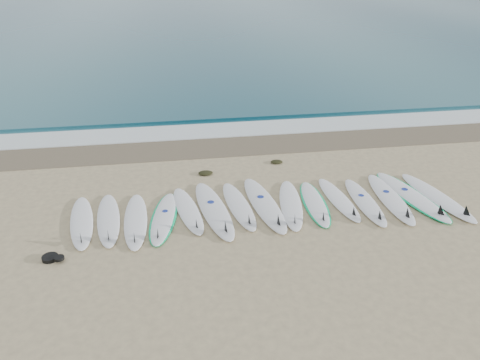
{
  "coord_description": "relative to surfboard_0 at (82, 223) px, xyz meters",
  "views": [
    {
      "loc": [
        -2.16,
        -9.54,
        5.59
      ],
      "look_at": [
        -0.52,
        0.83,
        0.4
      ],
      "focal_mm": 35.0,
      "sensor_mm": 36.0,
      "label": 1
    }
  ],
  "objects": [
    {
      "name": "seaweed_far",
      "position": [
        5.12,
        2.65,
        -0.02
      ],
      "size": [
        0.35,
        0.27,
        0.07
      ],
      "primitive_type": "ellipsoid",
      "color": "black",
      "rests_on": "ground"
    },
    {
      "name": "surfboard_13",
      "position": [
        7.99,
        0.01,
        0.0
      ],
      "size": [
        1.15,
        2.93,
        0.36
      ],
      "rotation": [
        0.0,
        0.0,
        0.17
      ],
      "color": "white",
      "rests_on": "ground"
    },
    {
      "name": "surfboard_8",
      "position": [
        4.88,
        0.05,
        0.0
      ],
      "size": [
        0.92,
        2.57,
        0.32
      ],
      "rotation": [
        0.0,
        0.0,
        -0.16
      ],
      "color": "white",
      "rests_on": "ground"
    },
    {
      "name": "surfboard_5",
      "position": [
        3.03,
        0.06,
        0.01
      ],
      "size": [
        1.01,
        2.96,
        0.37
      ],
      "rotation": [
        0.0,
        0.0,
        0.14
      ],
      "color": "white",
      "rests_on": "ground"
    },
    {
      "name": "surfboard_10",
      "position": [
        6.13,
        0.13,
        -0.0
      ],
      "size": [
        0.64,
        2.36,
        0.3
      ],
      "rotation": [
        0.0,
        0.0,
        0.07
      ],
      "color": "white",
      "rests_on": "ground"
    },
    {
      "name": "surfboard_6",
      "position": [
        3.64,
        0.18,
        0.0
      ],
      "size": [
        0.78,
        2.5,
        0.31
      ],
      "rotation": [
        0.0,
        0.0,
        0.11
      ],
      "color": "white",
      "rests_on": "ground"
    },
    {
      "name": "surfboard_4",
      "position": [
        2.42,
        0.16,
        -0.0
      ],
      "size": [
        0.89,
        2.41,
        0.3
      ],
      "rotation": [
        0.0,
        0.0,
        0.17
      ],
      "color": "white",
      "rests_on": "ground"
    },
    {
      "name": "surfboard_14",
      "position": [
        8.59,
        -0.17,
        0.01
      ],
      "size": [
        0.98,
        2.8,
        0.35
      ],
      "rotation": [
        0.0,
        0.0,
        0.15
      ],
      "color": "white",
      "rests_on": "ground"
    },
    {
      "name": "surfboard_7",
      "position": [
        4.26,
        0.14,
        0.01
      ],
      "size": [
        0.89,
        2.91,
        0.37
      ],
      "rotation": [
        0.0,
        0.0,
        0.11
      ],
      "color": "white",
      "rests_on": "ground"
    },
    {
      "name": "surfboard_2",
      "position": [
        1.2,
        -0.13,
        0.0
      ],
      "size": [
        0.58,
        2.53,
        0.32
      ],
      "rotation": [
        0.0,
        0.0,
        0.02
      ],
      "color": "white",
      "rests_on": "ground"
    },
    {
      "name": "seaweed_near",
      "position": [
        3.01,
        2.2,
        -0.01
      ],
      "size": [
        0.4,
        0.31,
        0.08
      ],
      "primitive_type": "ellipsoid",
      "color": "black",
      "rests_on": "ground"
    },
    {
      "name": "surfboard_11",
      "position": [
        6.71,
        -0.1,
        0.0
      ],
      "size": [
        0.57,
        2.47,
        0.31
      ],
      "rotation": [
        0.0,
        0.0,
        -0.02
      ],
      "color": "white",
      "rests_on": "ground"
    },
    {
      "name": "ground",
      "position": [
        4.29,
        0.07,
        -0.05
      ],
      "size": [
        120.0,
        120.0,
        0.0
      ],
      "primitive_type": "plane",
      "color": "tan"
    },
    {
      "name": "wave_crest",
      "position": [
        4.29,
        7.07,
        -0.0
      ],
      "size": [
        120.0,
        1.0,
        0.1
      ],
      "primitive_type": "cube",
      "color": "#1A505F",
      "rests_on": "ground"
    },
    {
      "name": "surfboard_3",
      "position": [
        1.83,
        -0.07,
        -0.01
      ],
      "size": [
        0.92,
        2.44,
        0.3
      ],
      "rotation": [
        0.0,
        0.0,
        -0.15
      ],
      "color": "white",
      "rests_on": "ground"
    },
    {
      "name": "surfboard_12",
      "position": [
        7.4,
        -0.05,
        0.01
      ],
      "size": [
        0.7,
        2.72,
        0.34
      ],
      "rotation": [
        0.0,
        0.0,
        -0.05
      ],
      "color": "white",
      "rests_on": "ground"
    },
    {
      "name": "surfboard_1",
      "position": [
        0.59,
        0.02,
        0.0
      ],
      "size": [
        0.76,
        2.49,
        0.31
      ],
      "rotation": [
        0.0,
        0.0,
        0.1
      ],
      "color": "white",
      "rests_on": "ground"
    },
    {
      "name": "surfboard_9",
      "position": [
        5.48,
        0.04,
        -0.01
      ],
      "size": [
        0.73,
        2.35,
        0.29
      ],
      "rotation": [
        0.0,
        0.0,
        -0.07
      ],
      "color": "white",
      "rests_on": "ground"
    },
    {
      "name": "leash_coil",
      "position": [
        -0.39,
        -1.29,
        -0.0
      ],
      "size": [
        0.46,
        0.36,
        0.11
      ],
      "color": "black",
      "rests_on": "ground"
    },
    {
      "name": "surfboard_0",
      "position": [
        0.0,
        0.0,
        0.0
      ],
      "size": [
        0.84,
        2.48,
        0.31
      ],
      "rotation": [
        0.0,
        0.0,
        0.14
      ],
      "color": "white",
      "rests_on": "ground"
    },
    {
      "name": "ocean",
      "position": [
        4.29,
        32.57,
        -0.04
      ],
      "size": [
        120.0,
        55.0,
        0.03
      ],
      "primitive_type": "cube",
      "color": "#1A505F",
      "rests_on": "ground"
    },
    {
      "name": "foam_band",
      "position": [
        4.29,
        5.57,
        -0.03
      ],
      "size": [
        120.0,
        1.4,
        0.04
      ],
      "primitive_type": "cube",
      "color": "silver",
      "rests_on": "ground"
    },
    {
      "name": "wet_sand_band",
      "position": [
        4.29,
        4.17,
        -0.05
      ],
      "size": [
        120.0,
        1.8,
        0.01
      ],
      "primitive_type": "cube",
      "color": "brown",
      "rests_on": "ground"
    }
  ]
}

